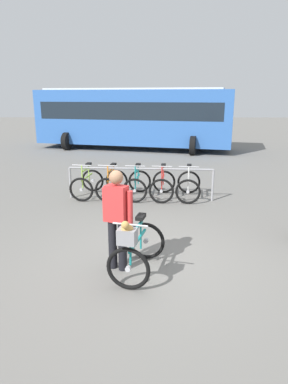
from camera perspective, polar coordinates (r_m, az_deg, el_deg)
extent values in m
plane|color=slate|center=(6.01, 0.74, -11.33)|extent=(80.00, 80.00, 0.00)
cylinder|color=#99999E|center=(9.62, -12.08, 1.50)|extent=(0.06, 0.06, 0.85)
cylinder|color=#99999E|center=(9.32, 11.30, 1.08)|extent=(0.06, 0.06, 0.85)
cylinder|color=#99999E|center=(9.18, -0.58, 3.89)|extent=(3.85, 0.29, 0.05)
torus|color=black|center=(10.18, -8.50, 1.89)|extent=(0.67, 0.18, 0.66)
cylinder|color=#B7B7BC|center=(10.18, -8.50, 1.89)|extent=(0.09, 0.07, 0.08)
torus|color=black|center=(9.24, -10.34, 0.39)|extent=(0.67, 0.18, 0.66)
cylinder|color=#B7B7BC|center=(9.24, -10.34, 0.39)|extent=(0.09, 0.07, 0.08)
cube|color=#9ED14C|center=(9.66, -9.43, 2.47)|extent=(0.16, 0.91, 0.04)
cube|color=#9ED14C|center=(9.56, -9.59, 3.72)|extent=(0.12, 0.61, 0.04)
cylinder|color=#9ED14C|center=(9.81, -9.12, 3.00)|extent=(0.03, 0.03, 0.55)
cube|color=black|center=(9.76, -9.19, 4.58)|extent=(0.15, 0.25, 0.06)
cylinder|color=#9ED14C|center=(9.28, -10.19, 2.47)|extent=(0.03, 0.03, 0.63)
cylinder|color=#B7B7BC|center=(9.21, -10.29, 4.38)|extent=(0.52, 0.10, 0.03)
torus|color=black|center=(10.05, -4.53, 1.84)|extent=(0.66, 0.18, 0.66)
cylinder|color=#B7B7BC|center=(10.05, -4.53, 1.84)|extent=(0.09, 0.07, 0.08)
torus|color=black|center=(9.10, -6.14, 0.32)|extent=(0.66, 0.18, 0.66)
cylinder|color=#B7B7BC|center=(9.10, -6.14, 0.32)|extent=(0.09, 0.07, 0.08)
cube|color=orange|center=(9.52, -5.33, 2.43)|extent=(0.19, 0.91, 0.04)
cube|color=orange|center=(9.42, -5.44, 3.69)|extent=(0.14, 0.61, 0.04)
cylinder|color=orange|center=(9.68, -5.05, 2.96)|extent=(0.03, 0.03, 0.55)
cube|color=black|center=(9.62, -5.09, 4.56)|extent=(0.16, 0.26, 0.06)
cylinder|color=orange|center=(9.13, -5.99, 2.42)|extent=(0.03, 0.03, 0.63)
cylinder|color=#B7B7BC|center=(9.07, -6.04, 4.36)|extent=(0.52, 0.11, 0.03)
torus|color=black|center=(9.97, -0.72, 1.78)|extent=(0.66, 0.14, 0.66)
cylinder|color=#B7B7BC|center=(9.97, -0.72, 1.78)|extent=(0.09, 0.07, 0.08)
torus|color=black|center=(9.00, -1.56, 0.23)|extent=(0.66, 0.14, 0.66)
cylinder|color=#B7B7BC|center=(9.00, -1.56, 0.23)|extent=(0.09, 0.07, 0.08)
cube|color=teal|center=(9.43, -1.13, 2.37)|extent=(0.13, 0.92, 0.04)
cube|color=teal|center=(9.33, -1.17, 3.64)|extent=(0.10, 0.61, 0.04)
cylinder|color=teal|center=(9.59, -0.98, 2.91)|extent=(0.03, 0.03, 0.55)
cube|color=black|center=(9.54, -0.98, 4.52)|extent=(0.14, 0.25, 0.06)
cylinder|color=teal|center=(9.03, -1.46, 2.36)|extent=(0.03, 0.03, 0.63)
cylinder|color=#B7B7BC|center=(8.97, -1.48, 4.32)|extent=(0.52, 0.08, 0.03)
torus|color=black|center=(9.94, 3.32, 1.70)|extent=(0.66, 0.14, 0.66)
cylinder|color=#B7B7BC|center=(9.94, 3.32, 1.70)|extent=(0.09, 0.07, 0.08)
torus|color=black|center=(8.95, 2.88, 0.14)|extent=(0.66, 0.14, 0.66)
cylinder|color=#B7B7BC|center=(8.95, 2.88, 0.14)|extent=(0.09, 0.07, 0.08)
cube|color=red|center=(9.39, 3.14, 2.29)|extent=(0.14, 0.92, 0.04)
cube|color=red|center=(9.29, 3.13, 3.57)|extent=(0.10, 0.61, 0.04)
cylinder|color=red|center=(9.56, 3.22, 2.84)|extent=(0.03, 0.03, 0.55)
cube|color=black|center=(9.50, 3.24, 4.45)|extent=(0.15, 0.25, 0.06)
cylinder|color=red|center=(8.99, 2.97, 2.28)|extent=(0.03, 0.03, 0.63)
cylinder|color=#B7B7BC|center=(8.93, 3.00, 4.25)|extent=(0.52, 0.09, 0.03)
torus|color=black|center=(9.95, 7.43, 1.62)|extent=(0.66, 0.15, 0.66)
cylinder|color=#B7B7BC|center=(9.95, 7.43, 1.62)|extent=(0.09, 0.07, 0.08)
torus|color=black|center=(8.97, 7.28, 0.05)|extent=(0.66, 0.15, 0.66)
cylinder|color=#B7B7BC|center=(8.97, 7.28, 0.05)|extent=(0.09, 0.07, 0.08)
cube|color=silver|center=(9.41, 7.40, 2.20)|extent=(0.16, 0.91, 0.04)
cube|color=silver|center=(9.31, 7.45, 3.48)|extent=(0.12, 0.61, 0.04)
cylinder|color=silver|center=(9.57, 7.44, 2.75)|extent=(0.03, 0.03, 0.55)
cube|color=black|center=(9.52, 7.50, 4.36)|extent=(0.15, 0.25, 0.06)
cylinder|color=silver|center=(9.01, 7.37, 2.19)|extent=(0.03, 0.03, 0.63)
cylinder|color=#B7B7BC|center=(8.94, 7.44, 4.15)|extent=(0.52, 0.10, 0.03)
torus|color=black|center=(5.95, 0.31, -8.08)|extent=(0.65, 0.22, 0.66)
cylinder|color=#B7B7BC|center=(5.95, 0.31, -8.08)|extent=(0.09, 0.08, 0.08)
torus|color=black|center=(5.07, -2.65, -12.57)|extent=(0.65, 0.22, 0.66)
cylinder|color=#B7B7BC|center=(5.07, -2.65, -12.57)|extent=(0.09, 0.08, 0.08)
cube|color=teal|center=(5.41, -1.05, -8.00)|extent=(0.26, 0.90, 0.04)
cube|color=teal|center=(5.28, -1.21, -5.97)|extent=(0.18, 0.60, 0.04)
cylinder|color=teal|center=(5.55, -0.53, -6.79)|extent=(0.03, 0.03, 0.55)
cube|color=black|center=(5.45, -0.54, -4.12)|extent=(0.17, 0.26, 0.06)
cylinder|color=teal|center=(5.03, -2.27, -8.77)|extent=(0.03, 0.03, 0.63)
cylinder|color=#B7B7BC|center=(4.91, -2.31, -5.42)|extent=(0.51, 0.15, 0.03)
cube|color=gray|center=(4.83, -2.80, -7.34)|extent=(0.30, 0.26, 0.22)
ellipsoid|color=tan|center=(4.79, -2.81, -6.24)|extent=(0.21, 0.20, 0.16)
sphere|color=tan|center=(4.68, -3.13, -5.47)|extent=(0.11, 0.11, 0.11)
cylinder|color=black|center=(5.65, -5.19, -8.60)|extent=(0.14, 0.14, 0.82)
cylinder|color=black|center=(5.57, -3.57, -8.94)|extent=(0.14, 0.14, 0.82)
cube|color=red|center=(5.36, -4.54, -1.94)|extent=(0.39, 0.32, 0.58)
cylinder|color=red|center=(5.50, -6.43, -2.08)|extent=(0.09, 0.09, 0.55)
cylinder|color=red|center=(5.29, -2.34, -2.70)|extent=(0.09, 0.09, 0.55)
sphere|color=#9E7051|center=(5.25, -4.64, 2.44)|extent=(0.22, 0.22, 0.22)
cube|color=#3366B7|center=(18.26, -1.70, 12.30)|extent=(10.31, 4.80, 2.70)
cube|color=#19232D|center=(18.24, -1.71, 13.40)|extent=(9.54, 4.63, 0.84)
cube|color=silver|center=(18.23, -1.74, 16.67)|extent=(9.28, 4.32, 0.08)
cylinder|color=black|center=(18.40, -12.65, 8.21)|extent=(0.46, 0.93, 0.90)
cylinder|color=black|center=(20.64, -9.51, 9.15)|extent=(0.46, 0.93, 0.90)
cylinder|color=black|center=(16.52, 8.10, 7.62)|extent=(0.46, 0.93, 0.90)
cylinder|color=black|center=(18.99, 8.98, 8.62)|extent=(0.46, 0.93, 0.90)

